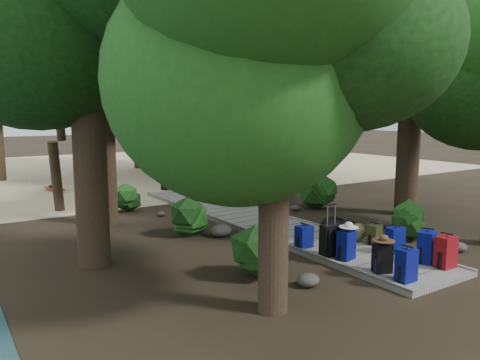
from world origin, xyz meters
TOP-DOWN VIEW (x-y plane):
  - ground at (0.00, 0.00)m, footprint 120.00×120.00m
  - sand_beach at (0.00, 16.00)m, footprint 40.00×22.00m
  - boardwalk at (0.00, 1.00)m, footprint 2.00×12.00m
  - backpack_left_a at (-0.65, -4.59)m, footprint 0.36×0.26m
  - backpack_left_b at (-0.63, -4.02)m, footprint 0.41×0.35m
  - backpack_left_c at (-0.61, -3.05)m, footprint 0.41×0.33m
  - backpack_left_d at (-0.78, -1.90)m, footprint 0.37×0.27m
  - backpack_right_a at (0.66, -4.52)m, footprint 0.40×0.28m
  - backpack_right_b at (0.61, -4.11)m, footprint 0.48×0.41m
  - backpack_right_c at (0.63, -3.31)m, footprint 0.40×0.30m
  - backpack_right_d at (0.79, -2.60)m, footprint 0.38×0.31m
  - duffel_right_khaki at (0.73, -1.89)m, footprint 0.51×0.66m
  - duffel_right_black at (0.63, -1.60)m, footprint 0.51×0.73m
  - suitcase_on_boardwalk at (-0.72, -2.69)m, footprint 0.47×0.29m
  - lone_suitcase_on_sand at (0.22, 7.91)m, footprint 0.47×0.35m
  - hat_brown at (-0.62, -4.03)m, footprint 0.42×0.42m
  - hat_white at (-0.55, -3.05)m, footprint 0.40×0.40m
  - kayak at (-3.77, 10.05)m, footprint 1.70×3.13m
  - sun_lounger at (2.56, 10.16)m, footprint 0.74×1.78m
  - tree_right_b at (4.66, -0.49)m, footprint 5.60×5.60m
  - tree_right_c at (3.14, 2.00)m, footprint 5.06×5.06m
  - tree_right_d at (5.37, 4.57)m, footprint 6.57×6.57m
  - tree_right_e at (3.76, 7.67)m, footprint 5.25×5.25m
  - tree_right_f at (6.23, 10.00)m, footprint 5.24×5.24m
  - tree_left_a at (-3.31, -4.06)m, footprint 4.16×4.16m
  - tree_left_b at (-5.06, -0.12)m, footprint 5.34×5.34m
  - tree_left_c at (-3.68, 3.33)m, footprint 4.71×4.71m
  - tree_back_a at (-1.14, 14.90)m, footprint 5.51×5.51m
  - tree_back_b at (2.23, 15.90)m, footprint 6.26×6.26m
  - tree_back_c at (4.68, 14.90)m, footprint 5.16×5.16m
  - palm_right_a at (3.15, 6.05)m, footprint 4.46×4.46m
  - palm_right_b at (5.02, 11.69)m, footprint 4.71×4.71m
  - palm_right_c at (2.05, 12.87)m, footprint 3.83×3.83m
  - palm_left_a at (-4.68, 5.92)m, footprint 4.33×4.33m
  - rock_left_a at (-2.11, -3.57)m, footprint 0.44×0.39m
  - rock_left_b at (-2.33, -2.10)m, footprint 0.35×0.32m
  - rock_left_c at (-1.67, 0.34)m, footprint 0.58×0.52m
  - rock_left_d at (-1.99, 3.42)m, footprint 0.26×0.24m
  - rock_right_a at (2.27, -3.81)m, footprint 0.40×0.36m
  - rock_right_b at (2.61, -1.37)m, footprint 0.45×0.40m
  - rock_right_c at (2.02, 1.77)m, footprint 0.35×0.31m
  - rock_right_d at (2.95, 4.39)m, footprint 0.55×0.50m
  - shrub_left_a at (-2.52, -2.71)m, footprint 1.08×1.08m
  - shrub_left_b at (-2.16, 0.87)m, footprint 1.02×1.02m
  - shrub_left_c at (-2.75, 4.67)m, footprint 1.02×1.02m
  - shrub_right_a at (2.08, -2.60)m, footprint 0.96×0.96m
  - shrub_right_b at (2.86, 1.62)m, footprint 1.43×1.43m
  - shrub_right_c at (1.90, 5.16)m, footprint 0.94×0.94m

SIDE VIEW (x-z plane):
  - ground at x=0.00m, z-range 0.00..0.00m
  - sand_beach at x=0.00m, z-range 0.00..0.02m
  - boardwalk at x=0.00m, z-range 0.00..0.12m
  - rock_left_d at x=-1.99m, z-range 0.00..0.15m
  - rock_right_c at x=2.02m, z-range 0.00..0.19m
  - rock_left_b at x=-2.33m, z-range 0.00..0.19m
  - rock_right_a at x=2.27m, z-range 0.00..0.22m
  - rock_left_a at x=-2.11m, z-range 0.00..0.24m
  - rock_right_b at x=2.61m, z-range 0.00..0.25m
  - rock_right_d at x=2.95m, z-range 0.00..0.30m
  - rock_left_c at x=-1.67m, z-range 0.00..0.32m
  - kayak at x=-3.77m, z-range 0.02..0.33m
  - sun_lounger at x=2.56m, z-range 0.02..0.58m
  - duffel_right_khaki at x=0.73m, z-range 0.12..0.52m
  - duffel_right_black at x=0.63m, z-range 0.12..0.55m
  - lone_suitcase_on_sand at x=0.22m, z-range 0.02..0.68m
  - backpack_right_d at x=0.79m, z-range 0.12..0.64m
  - backpack_left_d at x=-0.78m, z-range 0.12..0.68m
  - shrub_right_c at x=1.90m, z-range 0.00..0.85m
  - shrub_right_a at x=2.08m, z-range 0.00..0.86m
  - backpack_left_b at x=-0.63m, z-range 0.12..0.75m
  - backpack_right_c at x=0.63m, z-range 0.12..0.76m
  - shrub_left_c at x=-2.75m, z-range 0.00..0.92m
  - backpack_left_a at x=-0.65m, z-range 0.12..0.80m
  - backpack_left_c at x=-0.61m, z-range 0.12..0.80m
  - shrub_left_b at x=-2.16m, z-range 0.00..0.92m
  - suitcase_on_boardwalk at x=-0.72m, z-range 0.12..0.80m
  - backpack_right_a at x=0.66m, z-range 0.12..0.83m
  - shrub_left_a at x=-2.52m, z-range 0.00..0.97m
  - backpack_right_b at x=0.61m, z-range 0.12..0.85m
  - shrub_right_b at x=2.86m, z-range 0.00..1.28m
  - hat_brown at x=-0.62m, z-range 0.75..0.87m
  - hat_white at x=-0.55m, z-range 0.80..0.94m
  - palm_right_c at x=2.05m, z-range 0.00..6.10m
  - palm_left_a at x=-4.68m, z-range 0.00..6.89m
  - tree_left_a at x=-3.31m, z-range 0.00..6.93m
  - palm_right_a at x=3.15m, z-range 0.00..7.61m
  - tree_left_c at x=-3.68m, z-range 0.00..8.20m
  - tree_right_c at x=3.14m, z-range 0.00..8.75m
  - palm_right_b at x=5.02m, z-range 0.00..9.09m
  - tree_back_c at x=4.68m, z-range 0.00..9.28m
  - tree_right_f at x=6.23m, z-range 0.00..9.36m
  - tree_right_e at x=3.76m, z-range 0.00..9.45m
  - tree_back_a at x=-1.14m, z-range 0.00..9.53m
  - tree_left_b at x=-5.06m, z-range 0.00..9.62m
  - tree_right_b at x=4.66m, z-range 0.00..10.00m
  - tree_back_b at x=2.23m, z-range 0.00..11.18m
  - tree_right_d at x=5.37m, z-range 0.00..12.04m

